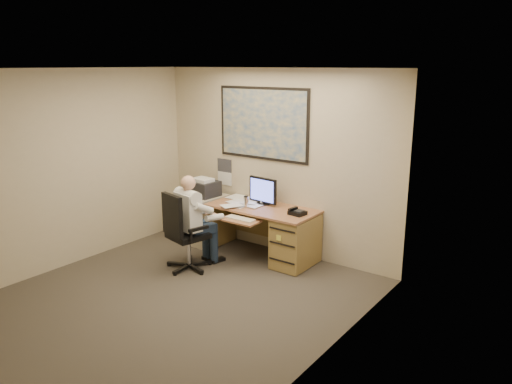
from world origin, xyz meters
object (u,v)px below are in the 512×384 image
Objects in this scene: filing_cabinet at (205,214)px; person at (189,222)px; desk at (282,231)px; office_chair at (187,247)px.

person is (0.55, -0.92, 0.21)m from filing_cabinet.
office_chair is at bearing -130.76° from desk.
filing_cabinet is 0.79× the size of person.
desk reaches higher than office_chair.
person reaches higher than desk.
office_chair is at bearing -70.01° from person.
desk is at bearing 62.78° from office_chair.
desk is 1.36m from office_chair.
person reaches higher than filing_cabinet.
desk is 1.32m from person.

